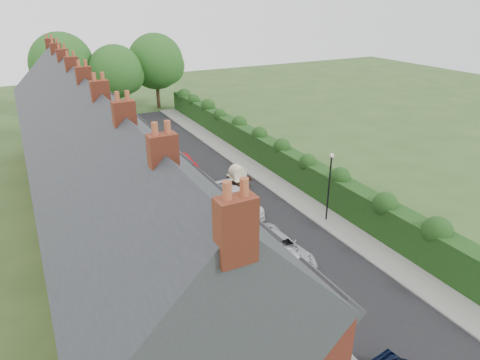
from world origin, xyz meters
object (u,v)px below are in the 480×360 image
at_px(car_silver_a, 287,270).
at_px(car_red, 182,162).
at_px(car_grey, 142,131).
at_px(car_green, 190,174).
at_px(car_white, 237,202).
at_px(lamppost, 330,179).
at_px(car_silver_b, 277,249).
at_px(horse, 249,188).
at_px(horse_cart, 237,176).
at_px(car_beige, 147,137).

xyz_separation_m(car_silver_a, car_red, (0.66, 18.80, -0.04)).
bearing_deg(car_grey, car_green, -75.21).
bearing_deg(car_silver_a, car_white, 88.57).
bearing_deg(car_red, lamppost, -76.17).
bearing_deg(car_silver_b, car_red, 86.80).
xyz_separation_m(car_green, horse, (3.04, -5.06, 0.00)).
height_order(car_white, horse_cart, horse_cart).
height_order(car_silver_b, horse, car_silver_b).
bearing_deg(car_beige, car_green, -85.08).
height_order(car_white, car_green, car_white).
bearing_deg(car_white, car_grey, 91.98).
bearing_deg(car_red, horse_cart, -75.09).
relative_size(car_silver_b, horse_cart, 2.03).
relative_size(car_beige, horse_cart, 1.68).
bearing_deg(car_green, car_white, -88.52).
bearing_deg(horse, car_white, 65.14).
bearing_deg(car_white, horse_cart, 60.75).
relative_size(car_silver_b, car_green, 1.26).
bearing_deg(car_grey, car_red, -72.91).
distance_m(car_silver_b, car_beige, 26.01).
relative_size(car_green, car_red, 1.08).
relative_size(lamppost, car_beige, 1.11).
bearing_deg(car_green, car_beige, 83.17).
xyz_separation_m(car_white, car_red, (-0.74, 9.89, -0.11)).
bearing_deg(car_red, car_grey, 85.24).
distance_m(lamppost, car_white, 7.06).
xyz_separation_m(car_silver_a, car_grey, (0.00, 30.00, 0.00)).
relative_size(lamppost, car_red, 1.25).
bearing_deg(car_beige, car_silver_a, -86.26).
relative_size(car_beige, car_grey, 0.94).
xyz_separation_m(car_silver_a, car_green, (0.27, 15.70, 0.04)).
relative_size(car_silver_a, horse_cart, 1.57).
height_order(lamppost, car_white, lamppost).
bearing_deg(car_white, lamppost, -42.57).
xyz_separation_m(car_white, horse, (1.91, 1.73, -0.02)).
relative_size(car_silver_a, car_beige, 0.93).
bearing_deg(lamppost, car_white, 139.25).
xyz_separation_m(lamppost, car_green, (-6.13, 11.10, -2.54)).
relative_size(car_white, horse_cart, 1.95).
bearing_deg(car_grey, horse, -66.61).
relative_size(car_green, car_grey, 0.90).
height_order(car_silver_b, horse_cart, horse_cart).
bearing_deg(car_white, horse, 40.33).
bearing_deg(car_beige, car_white, -82.10).
bearing_deg(horse_cart, car_green, 134.32).
distance_m(car_white, car_green, 6.88).
distance_m(lamppost, car_red, 15.54).
bearing_deg(car_silver_a, car_grey, 97.50).
bearing_deg(horse_cart, car_red, 113.07).
xyz_separation_m(car_green, car_beige, (-0.24, 12.30, -0.11)).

